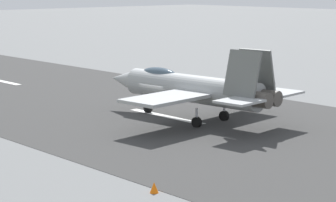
% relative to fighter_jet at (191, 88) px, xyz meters
% --- Properties ---
extents(ground_plane, '(400.00, 400.00, 0.00)m').
position_rel_fighter_jet_xyz_m(ground_plane, '(3.09, 0.35, -2.50)').
color(ground_plane, slate).
extents(runway_strip, '(240.00, 26.00, 0.02)m').
position_rel_fighter_jet_xyz_m(runway_strip, '(3.08, 0.35, -2.49)').
color(runway_strip, '#383837').
rests_on(runway_strip, ground).
extents(fighter_jet, '(16.46, 14.35, 5.70)m').
position_rel_fighter_jet_xyz_m(fighter_jet, '(0.00, 0.00, 0.00)').
color(fighter_jet, '#9DA0A2').
rests_on(fighter_jet, ground).
extents(marker_cone_near, '(0.44, 0.44, 0.55)m').
position_rel_fighter_jet_xyz_m(marker_cone_near, '(-11.36, 13.75, -2.23)').
color(marker_cone_near, orange).
rests_on(marker_cone_near, ground).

